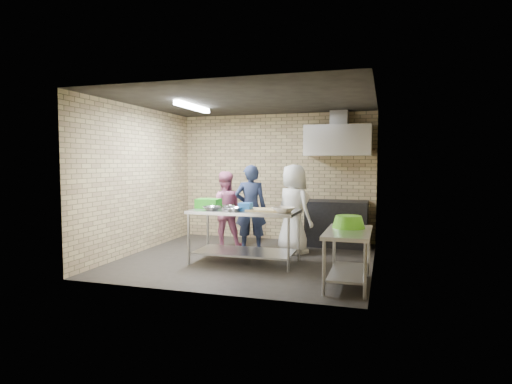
{
  "coord_description": "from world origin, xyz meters",
  "views": [
    {
      "loc": [
        2.26,
        -6.9,
        1.67
      ],
      "look_at": [
        0.1,
        0.2,
        1.15
      ],
      "focal_mm": 29.85,
      "sensor_mm": 36.0,
      "label": 1
    }
  ],
  "objects_px": {
    "blue_tub": "(246,207)",
    "woman_pink": "(224,209)",
    "side_counter": "(348,258)",
    "bottle_green": "(362,145)",
    "prep_table": "(245,236)",
    "green_basin": "(349,222)",
    "green_crate": "(208,203)",
    "man_navy": "(251,208)",
    "woman_white": "(294,209)",
    "bottle_red": "(342,144)",
    "stove": "(337,223)"
  },
  "relations": [
    {
      "from": "prep_table",
      "to": "blue_tub",
      "type": "distance_m",
      "value": 0.52
    },
    {
      "from": "green_crate",
      "to": "woman_pink",
      "type": "height_order",
      "value": "woman_pink"
    },
    {
      "from": "prep_table",
      "to": "woman_white",
      "type": "height_order",
      "value": "woman_white"
    },
    {
      "from": "blue_tub",
      "to": "green_basin",
      "type": "relative_size",
      "value": 0.43
    },
    {
      "from": "woman_pink",
      "to": "woman_white",
      "type": "relative_size",
      "value": 0.91
    },
    {
      "from": "side_counter",
      "to": "man_navy",
      "type": "bearing_deg",
      "value": 137.91
    },
    {
      "from": "woman_pink",
      "to": "woman_white",
      "type": "xyz_separation_m",
      "value": [
        1.42,
        -0.14,
        0.07
      ]
    },
    {
      "from": "bottle_green",
      "to": "woman_pink",
      "type": "relative_size",
      "value": 0.1
    },
    {
      "from": "bottle_green",
      "to": "woman_white",
      "type": "distance_m",
      "value": 2.02
    },
    {
      "from": "stove",
      "to": "woman_pink",
      "type": "bearing_deg",
      "value": -159.55
    },
    {
      "from": "green_crate",
      "to": "bottle_red",
      "type": "relative_size",
      "value": 2.18
    },
    {
      "from": "prep_table",
      "to": "bottle_green",
      "type": "bearing_deg",
      "value": 50.75
    },
    {
      "from": "woman_pink",
      "to": "side_counter",
      "type": "bearing_deg",
      "value": 118.87
    },
    {
      "from": "side_counter",
      "to": "bottle_green",
      "type": "xyz_separation_m",
      "value": [
        0.0,
        2.99,
        1.64
      ]
    },
    {
      "from": "side_counter",
      "to": "man_navy",
      "type": "distance_m",
      "value": 2.66
    },
    {
      "from": "bottle_red",
      "to": "man_navy",
      "type": "xyz_separation_m",
      "value": [
        -1.54,
        -1.23,
        -1.22
      ]
    },
    {
      "from": "bottle_red",
      "to": "woman_pink",
      "type": "bearing_deg",
      "value": -154.57
    },
    {
      "from": "side_counter",
      "to": "stove",
      "type": "xyz_separation_m",
      "value": [
        -0.45,
        2.75,
        0.08
      ]
    },
    {
      "from": "stove",
      "to": "bottle_green",
      "type": "xyz_separation_m",
      "value": [
        0.45,
        0.24,
        1.57
      ]
    },
    {
      "from": "man_navy",
      "to": "woman_pink",
      "type": "height_order",
      "value": "man_navy"
    },
    {
      "from": "side_counter",
      "to": "woman_white",
      "type": "bearing_deg",
      "value": 121.88
    },
    {
      "from": "bottle_red",
      "to": "man_navy",
      "type": "relative_size",
      "value": 0.11
    },
    {
      "from": "blue_tub",
      "to": "woman_white",
      "type": "relative_size",
      "value": 0.12
    },
    {
      "from": "side_counter",
      "to": "bottle_green",
      "type": "relative_size",
      "value": 8.0
    },
    {
      "from": "prep_table",
      "to": "woman_white",
      "type": "xyz_separation_m",
      "value": [
        0.62,
        0.99,
        0.37
      ]
    },
    {
      "from": "prep_table",
      "to": "green_basin",
      "type": "bearing_deg",
      "value": -18.71
    },
    {
      "from": "prep_table",
      "to": "green_basin",
      "type": "height_order",
      "value": "green_basin"
    },
    {
      "from": "prep_table",
      "to": "man_navy",
      "type": "relative_size",
      "value": 1.09
    },
    {
      "from": "green_basin",
      "to": "bottle_red",
      "type": "distance_m",
      "value": 3.01
    },
    {
      "from": "green_crate",
      "to": "woman_white",
      "type": "xyz_separation_m",
      "value": [
        1.32,
        0.87,
        -0.14
      ]
    },
    {
      "from": "green_crate",
      "to": "bottle_red",
      "type": "height_order",
      "value": "bottle_red"
    },
    {
      "from": "side_counter",
      "to": "bottle_green",
      "type": "distance_m",
      "value": 3.41
    },
    {
      "from": "blue_tub",
      "to": "bottle_red",
      "type": "relative_size",
      "value": 1.09
    },
    {
      "from": "bottle_green",
      "to": "bottle_red",
      "type": "bearing_deg",
      "value": 180.0
    },
    {
      "from": "side_counter",
      "to": "green_crate",
      "type": "distance_m",
      "value": 2.7
    },
    {
      "from": "blue_tub",
      "to": "woman_pink",
      "type": "distance_m",
      "value": 1.5
    },
    {
      "from": "green_basin",
      "to": "bottle_green",
      "type": "xyz_separation_m",
      "value": [
        0.02,
        2.74,
        1.18
      ]
    },
    {
      "from": "bottle_green",
      "to": "woman_pink",
      "type": "distance_m",
      "value": 3.03
    },
    {
      "from": "stove",
      "to": "blue_tub",
      "type": "xyz_separation_m",
      "value": [
        -1.26,
        -2.01,
        0.5
      ]
    },
    {
      "from": "prep_table",
      "to": "stove",
      "type": "height_order",
      "value": "stove"
    },
    {
      "from": "prep_table",
      "to": "green_basin",
      "type": "xyz_separation_m",
      "value": [
        1.74,
        -0.59,
        0.39
      ]
    },
    {
      "from": "woman_white",
      "to": "bottle_green",
      "type": "bearing_deg",
      "value": -96.38
    },
    {
      "from": "green_crate",
      "to": "bottle_green",
      "type": "xyz_separation_m",
      "value": [
        2.46,
        2.03,
        1.05
      ]
    },
    {
      "from": "stove",
      "to": "man_navy",
      "type": "bearing_deg",
      "value": -146.38
    },
    {
      "from": "side_counter",
      "to": "green_basin",
      "type": "relative_size",
      "value": 2.61
    },
    {
      "from": "blue_tub",
      "to": "bottle_green",
      "type": "bearing_deg",
      "value": 52.82
    },
    {
      "from": "green_crate",
      "to": "man_navy",
      "type": "xyz_separation_m",
      "value": [
        0.51,
        0.8,
        -0.15
      ]
    },
    {
      "from": "prep_table",
      "to": "bottle_green",
      "type": "xyz_separation_m",
      "value": [
        1.76,
        2.15,
        1.57
      ]
    },
    {
      "from": "side_counter",
      "to": "blue_tub",
      "type": "height_order",
      "value": "blue_tub"
    },
    {
      "from": "blue_tub",
      "to": "man_navy",
      "type": "distance_m",
      "value": 1.05
    }
  ]
}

